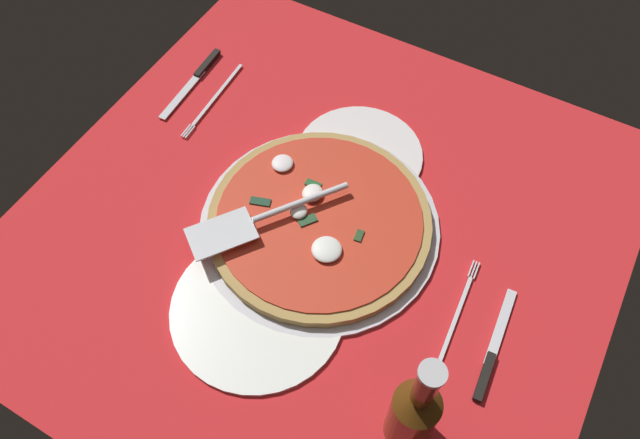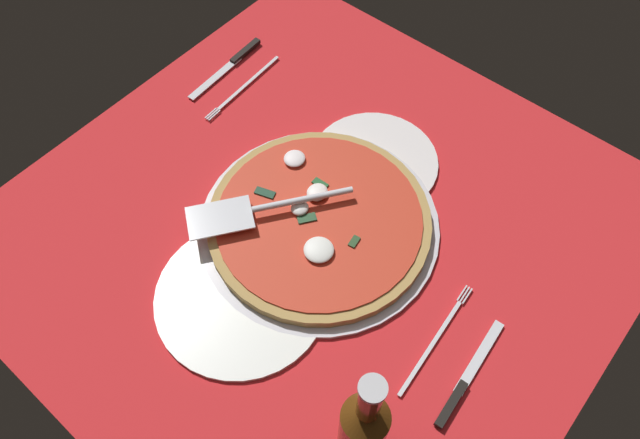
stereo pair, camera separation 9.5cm
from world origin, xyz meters
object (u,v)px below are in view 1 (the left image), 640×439
place_setting_near (474,336)px  beer_bottle (414,412)px  pizza_server (259,219)px  place_setting_far (204,90)px  dinner_plate_right (359,155)px  dinner_plate_left (258,309)px  pizza (320,219)px

place_setting_near → beer_bottle: 18.72cm
pizza_server → place_setting_far: bearing=-93.2°
dinner_plate_right → place_setting_far: (-0.27, 32.13, -0.15)cm
place_setting_near → dinner_plate_left: bearing=107.3°
dinner_plate_left → pizza_server: bearing=30.5°
dinner_plate_left → beer_bottle: (-4.93, -26.02, 8.20)cm
place_setting_near → dinner_plate_right: bearing=50.0°
place_setting_far → dinner_plate_right: bearing=87.5°
place_setting_near → place_setting_far: 64.83cm
pizza → place_setting_near: size_ratio=1.62×
pizza_server → place_setting_far: pizza_server is taller
dinner_plate_right → place_setting_near: 36.06cm
dinner_plate_right → place_setting_far: bearing=90.5°
dinner_plate_left → pizza_server: (11.20, 6.60, 4.05)cm
place_setting_far → beer_bottle: (-37.24, -58.39, 8.36)cm
pizza → place_setting_far: bearing=65.2°
dinner_plate_left → place_setting_far: (32.31, 32.37, -0.15)cm
place_setting_far → beer_bottle: size_ratio=0.93×
beer_bottle → place_setting_near: bearing=-10.4°
pizza → beer_bottle: beer_bottle is taller
place_setting_far → dinner_plate_left: bearing=42.1°
pizza → dinner_plate_right: bearing=3.5°
pizza → place_setting_near: (-5.51, -28.33, -1.66)cm
dinner_plate_right → pizza_server: 22.67cm
pizza → pizza_server: size_ratio=1.53×
dinner_plate_left → pizza: size_ratio=0.73×
beer_bottle → pizza_server: bearing=63.7°
pizza_server → beer_bottle: 36.63cm
dinner_plate_right → place_setting_near: (-21.04, -29.29, -0.16)cm
place_setting_near → place_setting_far: (20.77, 61.42, 0.01)cm
beer_bottle → pizza: bearing=49.0°
dinner_plate_right → pizza: (-15.53, -0.96, 1.51)cm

